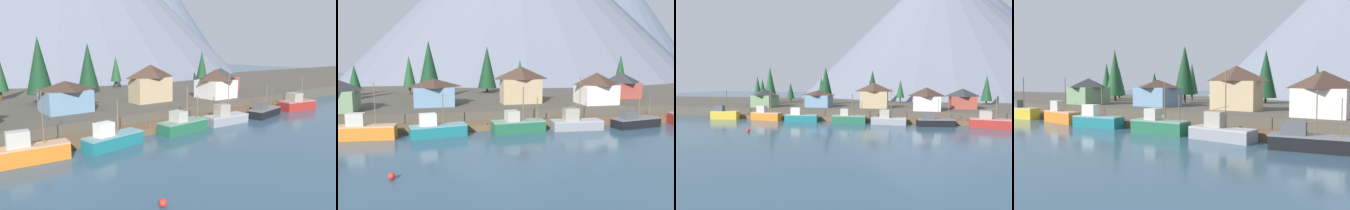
{
  "view_description": "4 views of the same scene",
  "coord_description": "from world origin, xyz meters",
  "views": [
    {
      "loc": [
        -30.81,
        -38.25,
        12.52
      ],
      "look_at": [
        0.13,
        1.11,
        3.97
      ],
      "focal_mm": 34.15,
      "sensor_mm": 36.0,
      "label": 1
    },
    {
      "loc": [
        -12.05,
        -51.31,
        11.65
      ],
      "look_at": [
        -0.45,
        1.36,
        3.9
      ],
      "focal_mm": 35.68,
      "sensor_mm": 36.0,
      "label": 2
    },
    {
      "loc": [
        15.45,
        -70.28,
        9.88
      ],
      "look_at": [
        -1.62,
        3.31,
        3.99
      ],
      "focal_mm": 30.74,
      "sensor_mm": 36.0,
      "label": 3
    },
    {
      "loc": [
        30.29,
        -38.55,
        6.98
      ],
      "look_at": [
        0.72,
        3.64,
        3.66
      ],
      "focal_mm": 36.62,
      "sensor_mm": 36.0,
      "label": 4
    }
  ],
  "objects": [
    {
      "name": "fishing_boat_orange",
      "position": [
        -21.72,
        -1.58,
        1.3
      ],
      "size": [
        8.36,
        2.96,
        8.02
      ],
      "rotation": [
        0.0,
        0.0,
        -0.09
      ],
      "color": "#CC6B1E",
      "rests_on": "ground_plane"
    },
    {
      "name": "fishing_boat_green",
      "position": [
        0.7,
        -1.81,
        1.18
      ],
      "size": [
        8.34,
        3.31,
        7.13
      ],
      "rotation": [
        0.0,
        0.0,
        0.06
      ],
      "color": "#1E5B3D",
      "rests_on": "ground_plane"
    },
    {
      "name": "shoreline_bank",
      "position": [
        0.0,
        32.0,
        1.25
      ],
      "size": [
        400.0,
        56.0,
        2.5
      ],
      "primitive_type": "cube",
      "color": "#4C473D",
      "rests_on": "ground_plane"
    },
    {
      "name": "fishing_boat_teal",
      "position": [
        -11.66,
        -2.13,
        1.15
      ],
      "size": [
        8.5,
        3.9,
        6.36
      ],
      "rotation": [
        0.0,
        0.0,
        0.16
      ],
      "color": "#196B70",
      "rests_on": "ground_plane"
    },
    {
      "name": "house_tan",
      "position": [
        5.13,
        13.02,
        6.25
      ],
      "size": [
        8.17,
        4.33,
        7.34
      ],
      "color": "tan",
      "rests_on": "shoreline_bank"
    },
    {
      "name": "house_blue",
      "position": [
        -11.83,
        13.36,
        5.11
      ],
      "size": [
        7.71,
        6.65,
        5.12
      ],
      "color": "#6689A8",
      "rests_on": "shoreline_bank"
    },
    {
      "name": "dock",
      "position": [
        0.0,
        1.99,
        0.5
      ],
      "size": [
        80.0,
        4.0,
        1.6
      ],
      "color": "brown",
      "rests_on": "ground_plane"
    },
    {
      "name": "conifer_centre",
      "position": [
        -12.75,
        23.92,
        9.81
      ],
      "size": [
        4.83,
        4.83,
        12.69
      ],
      "color": "#4C3823",
      "rests_on": "shoreline_bank"
    },
    {
      "name": "conifer_mid_right",
      "position": [
        40.46,
        35.07,
        8.02
      ],
      "size": [
        3.54,
        3.54,
        9.86
      ],
      "color": "#4C3823",
      "rests_on": "shoreline_bank"
    },
    {
      "name": "conifer_far_left",
      "position": [
        1.82,
        34.54,
        9.03
      ],
      "size": [
        4.85,
        4.85,
        11.88
      ],
      "color": "#4C3823",
      "rests_on": "shoreline_bank"
    },
    {
      "name": "mountain_east_peak",
      "position": [
        94.42,
        142.91,
        38.49
      ],
      "size": [
        105.25,
        105.25,
        76.98
      ],
      "primitive_type": "cone",
      "color": "slate",
      "rests_on": "ground_plane"
    },
    {
      "name": "fishing_boat_grey",
      "position": [
        10.39,
        -1.86,
        1.1
      ],
      "size": [
        8.37,
        3.45,
        8.6
      ],
      "rotation": [
        0.0,
        0.0,
        -0.07
      ],
      "color": "gray",
      "rests_on": "ground_plane"
    },
    {
      "name": "house_red",
      "position": [
        29.95,
        17.35,
        5.42
      ],
      "size": [
        6.97,
        7.12,
        5.7
      ],
      "color": "#9E4238",
      "rests_on": "shoreline_bank"
    },
    {
      "name": "mountain_central_peak",
      "position": [
        63.6,
        131.9,
        33.28
      ],
      "size": [
        138.62,
        138.62,
        66.57
      ],
      "primitive_type": "cone",
      "color": "#4C566B",
      "rests_on": "ground_plane"
    },
    {
      "name": "ground_plane",
      "position": [
        0.0,
        20.0,
        -0.5
      ],
      "size": [
        400.0,
        400.0,
        1.0
      ],
      "primitive_type": "cube",
      "color": "#335166"
    },
    {
      "name": "house_white",
      "position": [
        19.61,
        9.23,
        5.64
      ],
      "size": [
        7.15,
        6.81,
        6.13
      ],
      "color": "silver",
      "rests_on": "shoreline_bank"
    },
    {
      "name": "fishing_boat_red",
      "position": [
        32.33,
        -2.37,
        1.33
      ],
      "size": [
        8.59,
        4.43,
        7.14
      ],
      "rotation": [
        0.0,
        0.0,
        -0.17
      ],
      "color": "maroon",
      "rests_on": "ground_plane"
    },
    {
      "name": "channel_buoy",
      "position": [
        -16.2,
        -18.98,
        0.35
      ],
      "size": [
        0.7,
        0.7,
        0.7
      ],
      "primitive_type": "sphere",
      "color": "red",
      "rests_on": "ground_plane"
    },
    {
      "name": "fishing_boat_black",
      "position": [
        20.89,
        -2.33,
        1.0
      ],
      "size": [
        8.56,
        4.25,
        6.25
      ],
      "rotation": [
        0.0,
        0.0,
        0.17
      ],
      "color": "black",
      "rests_on": "ground_plane"
    },
    {
      "name": "conifer_mid_left",
      "position": [
        11.71,
        38.75,
        7.63
      ],
      "size": [
        2.92,
        2.92,
        8.51
      ],
      "color": "#4C3823",
      "rests_on": "shoreline_bank"
    }
  ]
}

